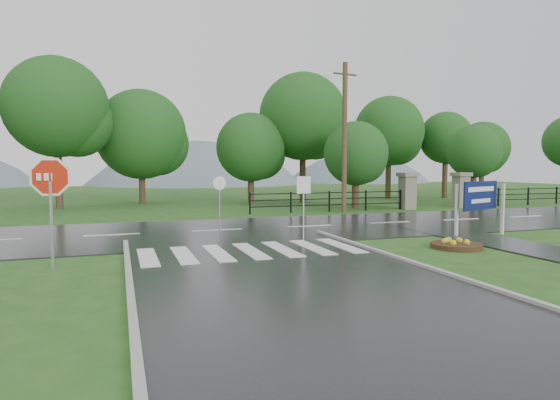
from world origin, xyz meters
name	(u,v)px	position (x,y,z in m)	size (l,w,h in m)	color
ground	(317,296)	(0.00, 0.00, 0.00)	(120.00, 120.00, 0.00)	#26541C
main_road	(218,231)	(0.00, 10.00, 0.00)	(90.00, 8.00, 0.04)	black
walkway	(499,243)	(8.50, 4.00, 0.00)	(2.20, 11.00, 0.04)	#2A2A2C
crosswalk	(251,251)	(0.00, 5.00, 0.06)	(6.50, 2.80, 0.02)	silver
pillar_west	(407,190)	(13.00, 16.00, 1.18)	(1.00, 1.00, 2.24)	gray
pillar_east	(461,189)	(17.00, 16.00, 1.18)	(1.00, 1.00, 2.24)	gray
fence_west	(329,199)	(7.75, 16.00, 0.72)	(9.58, 0.08, 1.20)	black
hills	(170,283)	(3.49, 65.00, -15.54)	(102.00, 48.00, 48.00)	slate
treeline	(191,204)	(1.00, 24.00, 0.00)	(83.20, 5.20, 10.00)	#174A17
stop_sign	(50,188)	(-5.33, 4.36, 2.07)	(1.33, 0.18, 3.01)	#939399
estate_billboard	(481,198)	(9.10, 5.59, 1.41)	(2.27, 0.85, 2.05)	silver
flower_bed	(456,245)	(6.40, 3.62, 0.12)	(1.59, 1.59, 0.32)	#332111
reg_sign_small	(304,195)	(2.53, 7.03, 1.58)	(0.50, 0.11, 2.25)	#939399
reg_sign_round	(220,198)	(-0.09, 9.09, 1.41)	(0.52, 0.09, 2.23)	#939399
utility_pole_east	(345,137)	(8.43, 15.50, 4.29)	(1.50, 0.28, 8.44)	#473523
entrance_tree_left	(356,154)	(10.23, 17.50, 3.41)	(3.98, 3.98, 5.42)	#3D2B1C
entrance_tree_right	(474,152)	(19.28, 17.50, 3.62)	(3.62, 3.62, 5.46)	#3D2B1C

